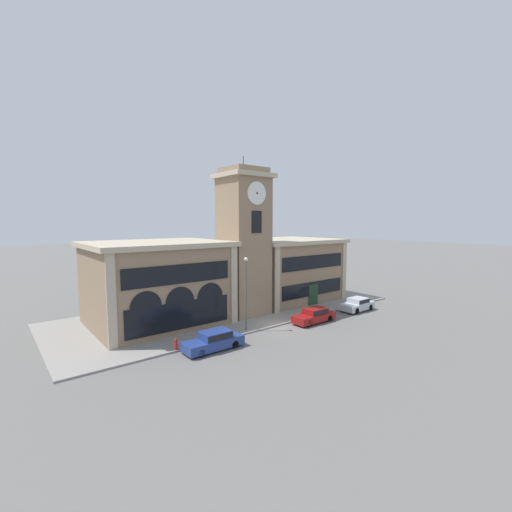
{
  "coord_description": "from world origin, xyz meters",
  "views": [
    {
      "loc": [
        -21.45,
        -23.48,
        9.95
      ],
      "look_at": [
        -0.05,
        3.32,
        6.49
      ],
      "focal_mm": 24.0,
      "sensor_mm": 36.0,
      "label": 1
    }
  ],
  "objects_px": {
    "parked_car_far": "(357,304)",
    "street_lamp": "(246,283)",
    "parked_car_near": "(214,340)",
    "parked_car_mid": "(314,315)",
    "fire_hydrant": "(176,344)"
  },
  "relations": [
    {
      "from": "parked_car_far",
      "to": "street_lamp",
      "type": "height_order",
      "value": "street_lamp"
    },
    {
      "from": "parked_car_near",
      "to": "parked_car_mid",
      "type": "height_order",
      "value": "parked_car_near"
    },
    {
      "from": "street_lamp",
      "to": "parked_car_mid",
      "type": "bearing_deg",
      "value": -15.74
    },
    {
      "from": "parked_car_mid",
      "to": "fire_hydrant",
      "type": "bearing_deg",
      "value": -5.65
    },
    {
      "from": "parked_car_near",
      "to": "parked_car_mid",
      "type": "bearing_deg",
      "value": -179.81
    },
    {
      "from": "parked_car_near",
      "to": "street_lamp",
      "type": "distance_m",
      "value": 6.21
    },
    {
      "from": "parked_car_near",
      "to": "street_lamp",
      "type": "height_order",
      "value": "street_lamp"
    },
    {
      "from": "parked_car_near",
      "to": "fire_hydrant",
      "type": "relative_size",
      "value": 5.53
    },
    {
      "from": "parked_car_far",
      "to": "street_lamp",
      "type": "xyz_separation_m",
      "value": [
        -14.13,
        1.96,
        3.67
      ]
    },
    {
      "from": "parked_car_far",
      "to": "street_lamp",
      "type": "bearing_deg",
      "value": -7.72
    },
    {
      "from": "parked_car_far",
      "to": "fire_hydrant",
      "type": "distance_m",
      "value": 21.32
    },
    {
      "from": "parked_car_near",
      "to": "parked_car_mid",
      "type": "relative_size",
      "value": 1.02
    },
    {
      "from": "street_lamp",
      "to": "parked_car_near",
      "type": "bearing_deg",
      "value": -156.97
    },
    {
      "from": "parked_car_near",
      "to": "street_lamp",
      "type": "relative_size",
      "value": 0.73
    },
    {
      "from": "parked_car_near",
      "to": "parked_car_far",
      "type": "height_order",
      "value": "parked_car_near"
    }
  ]
}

